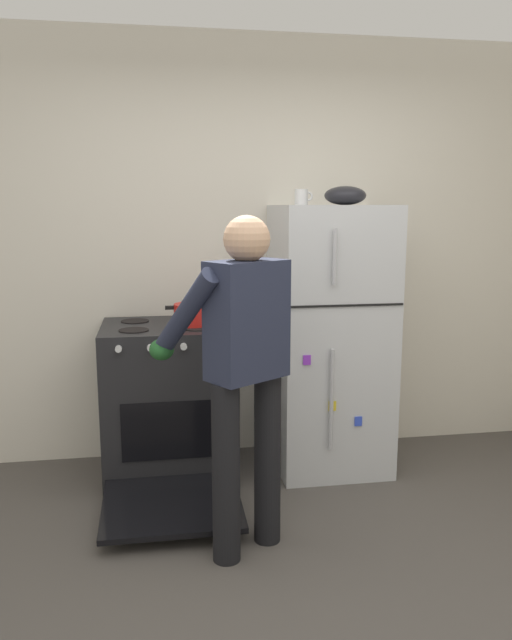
{
  "coord_description": "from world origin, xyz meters",
  "views": [
    {
      "loc": [
        -0.61,
        -2.1,
        1.64
      ],
      "look_at": [
        -0.05,
        1.32,
        1.0
      ],
      "focal_mm": 34.84,
      "sensor_mm": 36.0,
      "label": 1
    }
  ],
  "objects_px": {
    "person_cook": "(242,356)",
    "red_pot": "(193,314)",
    "coffee_mug": "(302,197)",
    "refrigerator": "(329,338)",
    "mixing_bowl": "(345,196)",
    "stove_range": "(168,403)"
  },
  "relations": [
    {
      "from": "person_cook",
      "to": "red_pot",
      "type": "xyz_separation_m",
      "value": [
        -0.17,
        0.86,
        0.05
      ]
    },
    {
      "from": "coffee_mug",
      "to": "refrigerator",
      "type": "bearing_deg",
      "value": -15.83
    },
    {
      "from": "person_cook",
      "to": "coffee_mug",
      "type": "distance_m",
      "value": 1.31
    },
    {
      "from": "red_pot",
      "to": "mixing_bowl",
      "type": "height_order",
      "value": "mixing_bowl"
    },
    {
      "from": "stove_range",
      "to": "coffee_mug",
      "type": "distance_m",
      "value": 1.49
    },
    {
      "from": "stove_range",
      "to": "coffee_mug",
      "type": "xyz_separation_m",
      "value": [
        0.84,
        0.07,
        1.23
      ]
    },
    {
      "from": "person_cook",
      "to": "mixing_bowl",
      "type": "xyz_separation_m",
      "value": [
        0.76,
        0.91,
        0.74
      ]
    },
    {
      "from": "red_pot",
      "to": "mixing_bowl",
      "type": "relative_size",
      "value": 1.28
    },
    {
      "from": "red_pot",
      "to": "stove_range",
      "type": "bearing_deg",
      "value": 168.76
    },
    {
      "from": "person_cook",
      "to": "mixing_bowl",
      "type": "height_order",
      "value": "mixing_bowl"
    },
    {
      "from": "refrigerator",
      "to": "coffee_mug",
      "type": "xyz_separation_m",
      "value": [
        -0.18,
        0.05,
        0.87
      ]
    },
    {
      "from": "refrigerator",
      "to": "stove_range",
      "type": "relative_size",
      "value": 1.32
    },
    {
      "from": "mixing_bowl",
      "to": "person_cook",
      "type": "bearing_deg",
      "value": -129.83
    },
    {
      "from": "stove_range",
      "to": "mixing_bowl",
      "type": "height_order",
      "value": "mixing_bowl"
    },
    {
      "from": "red_pot",
      "to": "coffee_mug",
      "type": "distance_m",
      "value": 0.97
    },
    {
      "from": "mixing_bowl",
      "to": "stove_range",
      "type": "bearing_deg",
      "value": -179.05
    },
    {
      "from": "refrigerator",
      "to": "person_cook",
      "type": "bearing_deg",
      "value": -126.75
    },
    {
      "from": "red_pot",
      "to": "mixing_bowl",
      "type": "xyz_separation_m",
      "value": [
        0.93,
        0.05,
        0.69
      ]
    },
    {
      "from": "refrigerator",
      "to": "coffee_mug",
      "type": "distance_m",
      "value": 0.89
    },
    {
      "from": "refrigerator",
      "to": "person_cook",
      "type": "distance_m",
      "value": 1.15
    },
    {
      "from": "stove_range",
      "to": "person_cook",
      "type": "height_order",
      "value": "person_cook"
    },
    {
      "from": "coffee_mug",
      "to": "mixing_bowl",
      "type": "xyz_separation_m",
      "value": [
        0.26,
        -0.05,
        0.01
      ]
    }
  ]
}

